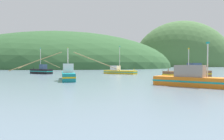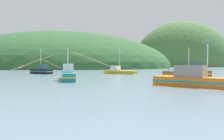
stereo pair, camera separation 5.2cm
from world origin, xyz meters
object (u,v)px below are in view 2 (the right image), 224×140
object	(u,v)px
fishing_boat_black	(41,71)
fishing_boat_brown	(189,73)
fishing_boat_teal	(68,75)
fishing_boat_orange	(201,80)
fishing_boat_yellow	(119,71)

from	to	relation	value
fishing_boat_black	fishing_boat_brown	world-z (taller)	fishing_boat_black
fishing_boat_teal	fishing_boat_orange	bearing A→B (deg)	-134.94
fishing_boat_black	fishing_boat_brown	xyz separation A→B (m)	(35.17, -10.25, 0.04)
fishing_boat_orange	fishing_boat_black	xyz separation A→B (m)	(-33.98, 24.99, 0.04)
fishing_boat_teal	fishing_boat_black	distance (m)	23.97
fishing_boat_yellow	fishing_boat_orange	bearing A→B (deg)	-41.39
fishing_boat_orange	fishing_boat_black	distance (m)	42.18
fishing_boat_teal	fishing_boat_black	bearing A→B (deg)	14.99
fishing_boat_teal	fishing_boat_orange	xyz separation A→B (m)	(18.53, -6.67, -0.04)
fishing_boat_black	fishing_boat_brown	size ratio (longest dim) A/B	1.27
fishing_boat_brown	fishing_boat_teal	bearing A→B (deg)	-14.65
fishing_boat_orange	fishing_boat_black	world-z (taller)	fishing_boat_black
fishing_boat_teal	fishing_boat_black	world-z (taller)	fishing_boat_black
fishing_boat_brown	fishing_boat_black	bearing A→B (deg)	-53.16
fishing_boat_teal	fishing_boat_yellow	distance (m)	22.46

